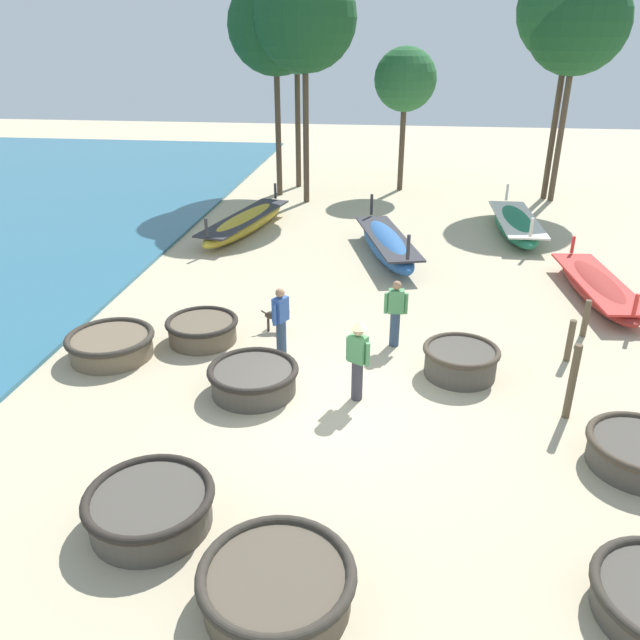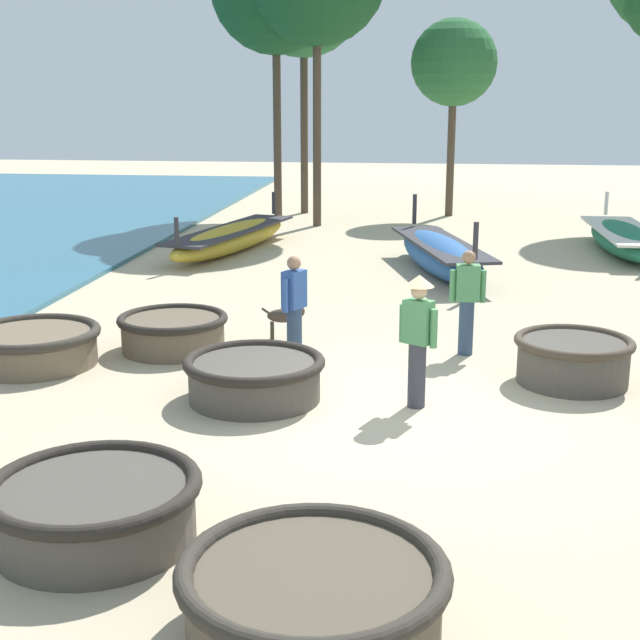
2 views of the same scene
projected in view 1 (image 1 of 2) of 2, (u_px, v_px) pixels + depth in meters
ground_plane at (343, 404)px, 11.99m from camera, size 80.00×80.00×0.00m
coracle_upturned at (253, 378)px, 12.27m from camera, size 1.80×1.80×0.56m
coracle_far_left at (202, 329)px, 14.32m from camera, size 1.67×1.67×0.55m
coracle_front_left at (111, 344)px, 13.63m from camera, size 1.91×1.91×0.55m
coracle_tilted at (640, 451)px, 10.14m from camera, size 1.74×1.74×0.54m
coracle_center at (461, 360)px, 12.87m from camera, size 1.58×1.58×0.63m
coracle_far_right at (277, 585)px, 7.66m from camera, size 1.98×1.98×0.58m
coracle_front_right at (150, 507)px, 8.93m from camera, size 1.88×1.88×0.58m
long_boat_ochre_hull at (387, 244)px, 19.69m from camera, size 2.38×5.29×1.45m
long_boat_blue_hull at (597, 287)px, 16.67m from camera, size 1.53×4.94×1.03m
long_boat_red_hull at (516, 224)px, 21.96m from camera, size 1.37×5.22×1.24m
long_boat_white_hull at (245, 223)px, 22.18m from camera, size 2.36×5.91×1.19m
fisherman_crouching at (396, 312)px, 13.89m from camera, size 0.53×0.24×1.57m
fisherman_by_coracle at (358, 355)px, 11.76m from camera, size 0.47×0.36×1.67m
fisherman_standing_left at (281, 320)px, 13.49m from camera, size 0.35×0.48×1.57m
dog at (277, 316)px, 14.83m from camera, size 0.68×0.30×0.55m
mooring_post_mid_beach at (586, 318)px, 14.49m from camera, size 0.14×0.14×0.91m
mooring_post_shoreline at (570, 341)px, 13.38m from camera, size 0.14×0.14×0.96m
mooring_post_inland at (572, 382)px, 11.27m from camera, size 0.14×0.14×1.50m
tree_left_mid at (578, 23)px, 23.65m from camera, size 3.85×3.85×8.78m
tree_tall_back at (572, 8)px, 23.80m from camera, size 4.14×4.14×9.44m
tree_leftmost at (405, 80)px, 26.40m from camera, size 2.64×2.64×6.02m
tree_center at (305, 18)px, 23.40m from camera, size 3.94×3.94×8.98m
tree_rightmost at (275, 26)px, 24.66m from camera, size 3.80×3.80×8.66m
tree_right_mid at (297, 27)px, 26.15m from camera, size 3.79×3.79×8.64m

